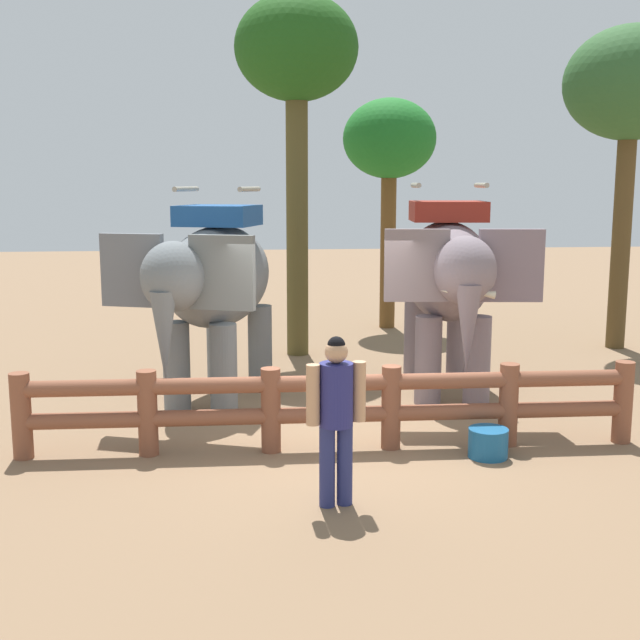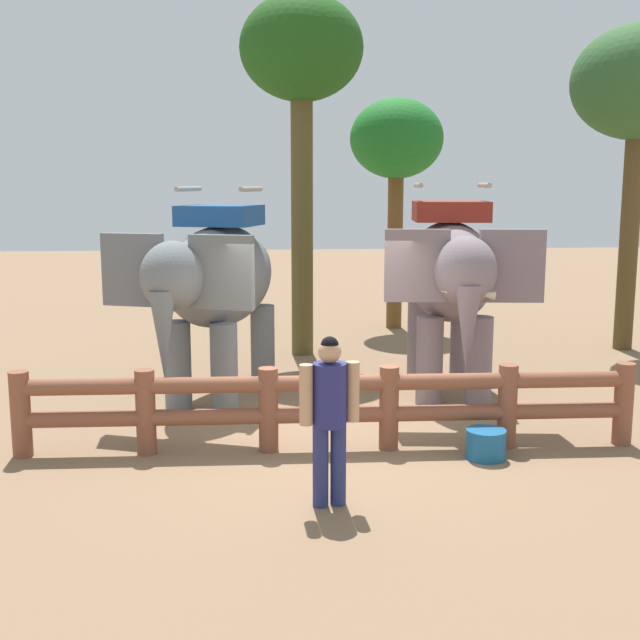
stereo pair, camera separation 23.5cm
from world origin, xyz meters
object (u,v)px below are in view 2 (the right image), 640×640
at_px(tree_far_left, 301,62).
at_px(tree_far_right, 639,88).
at_px(tourist_woman_in_black, 330,409).
at_px(feed_bucket, 486,444).
at_px(log_fence, 329,403).
at_px(elephant_center, 451,277).
at_px(elephant_near_left, 215,282).
at_px(tree_back_center, 396,145).

distance_m(tree_far_left, tree_far_right, 6.40).
xyz_separation_m(tourist_woman_in_black, feed_bucket, (2.00, 1.27, -0.84)).
distance_m(log_fence, elephant_center, 3.57).
bearing_deg(elephant_center, tree_far_left, 124.18).
bearing_deg(tourist_woman_in_black, elephant_center, 62.30).
bearing_deg(elephant_near_left, tree_far_left, 65.27).
distance_m(elephant_center, tree_far_right, 6.17).
xyz_separation_m(log_fence, elephant_near_left, (-1.48, 2.48, 1.20)).
distance_m(elephant_near_left, tree_far_left, 5.08).
relative_size(tourist_woman_in_black, tree_far_left, 0.27).
bearing_deg(tree_far_right, elephant_center, -144.08).
relative_size(tourist_woman_in_black, tree_back_center, 0.35).
bearing_deg(tourist_woman_in_black, feed_bucket, 32.40).
height_order(elephant_near_left, elephant_center, elephant_center).
bearing_deg(tree_back_center, tourist_woman_in_black, -103.32).
distance_m(tourist_woman_in_black, feed_bucket, 2.52).
bearing_deg(log_fence, feed_bucket, -14.06).
bearing_deg(feed_bucket, tree_far_right, 53.55).
bearing_deg(log_fence, tree_back_center, 75.02).
height_order(elephant_near_left, tree_back_center, tree_back_center).
relative_size(log_fence, elephant_center, 1.99).
xyz_separation_m(tourist_woman_in_black, tree_far_left, (0.16, 7.44, 4.42)).
bearing_deg(feed_bucket, tourist_woman_in_black, -147.60).
bearing_deg(tree_far_right, log_fence, -138.34).
height_order(tourist_woman_in_black, feed_bucket, tourist_woman_in_black).
bearing_deg(tourist_woman_in_black, elephant_near_left, 107.50).
xyz_separation_m(elephant_center, feed_bucket, (-0.27, -3.06, -1.66)).
xyz_separation_m(elephant_near_left, feed_bucket, (3.33, -2.94, -1.63)).
distance_m(elephant_near_left, tree_far_right, 9.10).
bearing_deg(tree_back_center, tree_far_left, -129.63).
distance_m(tourist_woman_in_black, tree_back_center, 10.88).
bearing_deg(feed_bucket, tree_far_left, 106.66).
bearing_deg(elephant_center, feed_bucket, -95.02).
height_order(tourist_woman_in_black, tree_back_center, tree_back_center).
bearing_deg(tree_back_center, tree_far_right, -33.35).
xyz_separation_m(tree_back_center, feed_bucket, (-0.40, -8.88, -3.92)).
bearing_deg(elephant_near_left, elephant_center, 1.81).
bearing_deg(elephant_center, tourist_woman_in_black, -117.70).
distance_m(log_fence, feed_bucket, 1.96).
relative_size(tree_far_left, feed_bucket, 13.95).
bearing_deg(tree_back_center, elephant_center, -91.30).
bearing_deg(tourist_woman_in_black, tree_back_center, 76.68).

